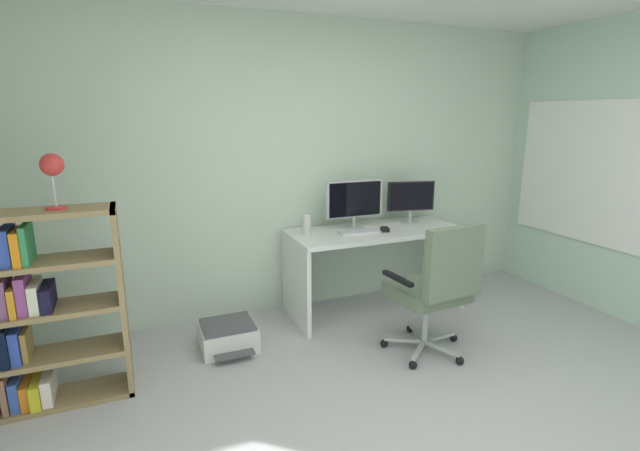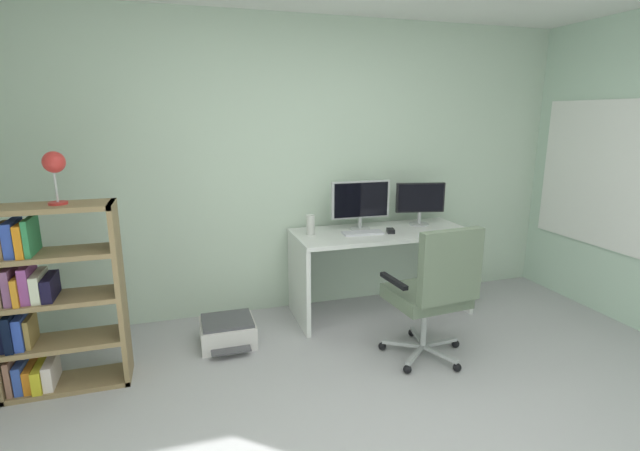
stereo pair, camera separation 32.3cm
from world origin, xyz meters
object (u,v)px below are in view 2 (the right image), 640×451
keyboard (363,233)px  bookshelf (44,301)px  office_chair (434,288)px  desktop_speaker (310,225)px  printer (228,332)px  monitor_main (361,201)px  computer_mouse (391,231)px  desk (381,252)px  desk_lamp (54,166)px  monitor_secondary (420,200)px

keyboard → bookshelf: size_ratio=0.28×
office_chair → desktop_speaker: bearing=122.6°
desktop_speaker → office_chair: size_ratio=0.17×
keyboard → printer: keyboard is taller
monitor_main → bookshelf: bearing=-166.1°
computer_mouse → monitor_main: bearing=153.0°
monitor_main → office_chair: (0.15, -1.02, -0.45)m
desk → monitor_main: bearing=148.1°
keyboard → desk_lamp: (-2.17, -0.42, 0.68)m
monitor_secondary → desk_lamp: bearing=-168.2°
keyboard → desk_lamp: size_ratio=1.06×
computer_mouse → office_chair: (-0.05, -0.83, -0.21)m
desk_lamp → office_chair: bearing=-10.4°
office_chair → computer_mouse: bearing=86.3°
office_chair → bookshelf: (-2.52, 0.44, 0.04)m
desk → bookshelf: (-2.54, -0.48, 0.05)m
keyboard → computer_mouse: computer_mouse is taller
monitor_secondary → office_chair: 1.19m
monitor_secondary → computer_mouse: size_ratio=4.45×
monitor_secondary → keyboard: bearing=-165.6°
computer_mouse → desk_lamp: 2.54m
office_chair → desk_lamp: desk_lamp is taller
computer_mouse → printer: size_ratio=0.22×
desk → monitor_main: 0.49m
keyboard → desktop_speaker: (-0.43, 0.11, 0.07)m
desk → computer_mouse: size_ratio=15.52×
desk → office_chair: (-0.01, -0.92, 0.00)m
monitor_main → bookshelf: (-2.37, -0.59, -0.40)m
office_chair → bookshelf: 2.56m
desktop_speaker → printer: (-0.75, -0.27, -0.74)m
keyboard → monitor_main: bearing=79.7°
computer_mouse → desktop_speaker: bearing=-176.3°
keyboard → computer_mouse: (0.25, -0.03, 0.01)m
monitor_secondary → bookshelf: size_ratio=0.37×
office_chair → monitor_secondary: bearing=67.0°
office_chair → printer: (-1.38, 0.70, -0.46)m
keyboard → office_chair: 0.90m
desk → desktop_speaker: size_ratio=9.13×
desk_lamp → printer: size_ratio=0.71×
desktop_speaker → office_chair: 1.19m
keyboard → office_chair: bearing=-73.8°
desk → desktop_speaker: desktop_speaker is taller
printer → bookshelf: bearing=-167.1°
office_chair → desk_lamp: 2.56m
desk → computer_mouse: computer_mouse is taller
keyboard → printer: 1.37m
computer_mouse → desk_lamp: (-2.42, -0.40, 0.68)m
desk → monitor_secondary: (0.42, 0.10, 0.43)m
monitor_main → desktop_speaker: bearing=-174.2°
monitor_secondary → computer_mouse: bearing=-153.4°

